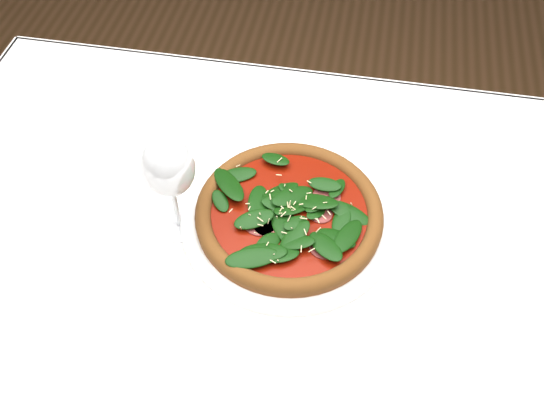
# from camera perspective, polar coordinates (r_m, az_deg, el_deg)

# --- Properties ---
(dining_table) EXTENTS (1.21, 0.81, 0.75)m
(dining_table) POSITION_cam_1_polar(r_m,az_deg,el_deg) (1.00, -0.25, -6.46)
(dining_table) COLOR white
(dining_table) RESTS_ON ground
(plate) EXTENTS (0.33, 0.33, 0.01)m
(plate) POSITION_cam_1_polar(r_m,az_deg,el_deg) (0.93, 1.59, -1.40)
(plate) COLOR white
(plate) RESTS_ON dining_table
(pizza) EXTENTS (0.34, 0.34, 0.04)m
(pizza) POSITION_cam_1_polar(r_m,az_deg,el_deg) (0.92, 1.62, -0.68)
(pizza) COLOR brown
(pizza) RESTS_ON plate
(wine_glass) EXTENTS (0.08, 0.08, 0.19)m
(wine_glass) POSITION_cam_1_polar(r_m,az_deg,el_deg) (0.84, -9.74, 3.32)
(wine_glass) COLOR white
(wine_glass) RESTS_ON dining_table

